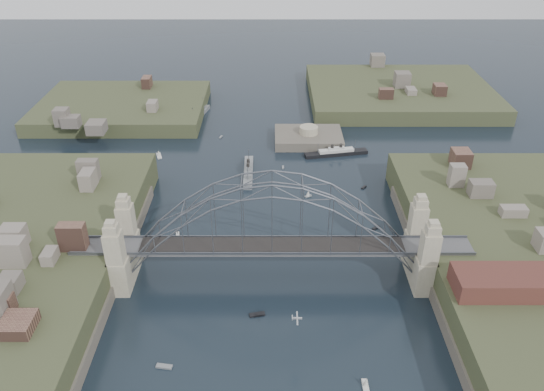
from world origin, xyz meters
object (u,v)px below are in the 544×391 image
at_px(wharf_shed, 508,282).
at_px(naval_cruiser_far, 199,114).
at_px(fort_island, 308,143).
at_px(ocean_liner, 336,153).
at_px(bridge, 272,230).
at_px(naval_cruiser_near, 248,171).

relative_size(wharf_shed, naval_cruiser_far, 1.10).
bearing_deg(fort_island, wharf_shed, -69.15).
bearing_deg(naval_cruiser_far, ocean_liner, -33.87).
bearing_deg(wharf_shed, bridge, 162.35).
bearing_deg(bridge, wharf_shed, -17.65).
xyz_separation_m(naval_cruiser_near, naval_cruiser_far, (-19.79, 44.18, 0.06)).
xyz_separation_m(fort_island, naval_cruiser_far, (-38.74, 21.66, 1.29)).
height_order(naval_cruiser_near, naval_cruiser_far, naval_cruiser_far).
relative_size(bridge, wharf_shed, 4.20).
height_order(naval_cruiser_far, ocean_liner, naval_cruiser_far).
xyz_separation_m(fort_island, wharf_shed, (32.00, -84.00, 10.34)).
bearing_deg(bridge, naval_cruiser_far, 106.26).
bearing_deg(naval_cruiser_near, naval_cruiser_far, 114.13).
height_order(bridge, naval_cruiser_near, bridge).
height_order(fort_island, naval_cruiser_far, naval_cruiser_far).
bearing_deg(fort_island, naval_cruiser_near, -130.09).
distance_m(fort_island, naval_cruiser_near, 29.46).
height_order(bridge, wharf_shed, bridge).
bearing_deg(ocean_liner, naval_cruiser_far, 146.13).
distance_m(wharf_shed, naval_cruiser_far, 127.48).
height_order(wharf_shed, ocean_liner, wharf_shed).
relative_size(bridge, ocean_liner, 4.15).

